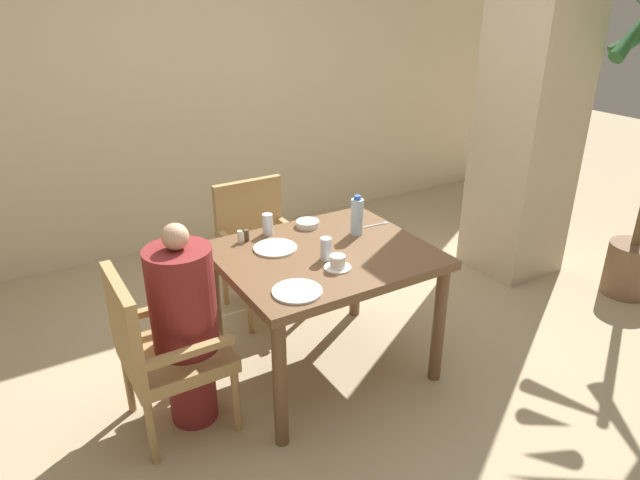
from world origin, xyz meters
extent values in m
plane|color=tan|center=(0.00, 0.00, 0.00)|extent=(16.00, 16.00, 0.00)
cube|color=beige|center=(0.00, 2.19, 1.40)|extent=(8.00, 0.06, 2.80)
cube|color=#BCAD8E|center=(1.97, 0.38, 1.35)|extent=(0.57, 0.57, 2.70)
cube|color=brown|center=(0.00, 0.00, 0.73)|extent=(1.11, 0.93, 0.05)
cylinder|color=brown|center=(-0.49, -0.41, 0.35)|extent=(0.07, 0.07, 0.71)
cylinder|color=brown|center=(0.49, -0.41, 0.35)|extent=(0.07, 0.07, 0.71)
cylinder|color=brown|center=(-0.49, 0.41, 0.35)|extent=(0.07, 0.07, 0.71)
cylinder|color=brown|center=(0.49, 0.41, 0.35)|extent=(0.07, 0.07, 0.71)
cube|color=#A88451|center=(-0.85, 0.00, 0.40)|extent=(0.48, 0.48, 0.07)
cube|color=#A88451|center=(-1.08, 0.00, 0.66)|extent=(0.05, 0.48, 0.44)
cube|color=#A88451|center=(-0.85, 0.22, 0.56)|extent=(0.43, 0.04, 0.04)
cube|color=#A88451|center=(-0.85, -0.22, 0.56)|extent=(0.43, 0.04, 0.04)
cylinder|color=#A88451|center=(-0.64, 0.21, 0.18)|extent=(0.04, 0.04, 0.37)
cylinder|color=#A88451|center=(-0.64, -0.21, 0.18)|extent=(0.04, 0.04, 0.37)
cylinder|color=#A88451|center=(-1.07, 0.21, 0.18)|extent=(0.04, 0.04, 0.37)
cylinder|color=#A88451|center=(-1.07, -0.21, 0.18)|extent=(0.04, 0.04, 0.37)
cylinder|color=maroon|center=(-0.79, 0.00, 0.22)|extent=(0.24, 0.24, 0.44)
cylinder|color=maroon|center=(-0.79, 0.00, 0.70)|extent=(0.32, 0.32, 0.53)
sphere|color=tan|center=(-0.79, 0.00, 1.03)|extent=(0.13, 0.13, 0.13)
cube|color=#A88451|center=(0.00, 0.77, 0.40)|extent=(0.48, 0.48, 0.07)
cube|color=#A88451|center=(0.00, 0.99, 0.66)|extent=(0.48, 0.05, 0.44)
cube|color=#A88451|center=(0.22, 0.77, 0.56)|extent=(0.04, 0.43, 0.04)
cube|color=#A88451|center=(-0.22, 0.77, 0.56)|extent=(0.04, 0.43, 0.04)
cylinder|color=#A88451|center=(0.21, 0.56, 0.18)|extent=(0.04, 0.04, 0.37)
cylinder|color=#A88451|center=(-0.21, 0.56, 0.18)|extent=(0.04, 0.04, 0.37)
cylinder|color=#A88451|center=(0.21, 0.98, 0.18)|extent=(0.04, 0.04, 0.37)
cylinder|color=#A88451|center=(-0.21, 0.98, 0.18)|extent=(0.04, 0.04, 0.37)
cylinder|color=brown|center=(2.35, -0.37, 0.19)|extent=(0.33, 0.33, 0.39)
cylinder|color=white|center=(-0.34, -0.31, 0.77)|extent=(0.24, 0.24, 0.01)
cylinder|color=white|center=(-0.21, 0.17, 0.77)|extent=(0.24, 0.24, 0.01)
cylinder|color=white|center=(-0.05, -0.20, 0.76)|extent=(0.14, 0.14, 0.01)
cylinder|color=white|center=(-0.05, -0.20, 0.80)|extent=(0.08, 0.08, 0.06)
cylinder|color=white|center=(0.10, 0.35, 0.78)|extent=(0.14, 0.14, 0.04)
cylinder|color=silver|center=(0.28, 0.11, 0.86)|extent=(0.07, 0.07, 0.21)
cylinder|color=#3359B2|center=(0.28, 0.11, 0.98)|extent=(0.04, 0.04, 0.02)
cylinder|color=silver|center=(-0.16, 0.37, 0.82)|extent=(0.06, 0.06, 0.12)
cylinder|color=silver|center=(-0.04, -0.08, 0.82)|extent=(0.06, 0.06, 0.12)
cylinder|color=white|center=(-0.34, 0.34, 0.79)|extent=(0.03, 0.03, 0.07)
cylinder|color=#4C3D2D|center=(-0.30, 0.34, 0.79)|extent=(0.03, 0.03, 0.07)
cube|color=silver|center=(0.42, 0.15, 0.76)|extent=(0.18, 0.02, 0.00)
cube|color=silver|center=(0.51, 0.15, 0.76)|extent=(0.04, 0.03, 0.00)
camera|label=1|loc=(-1.45, -2.35, 2.08)|focal=32.00mm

